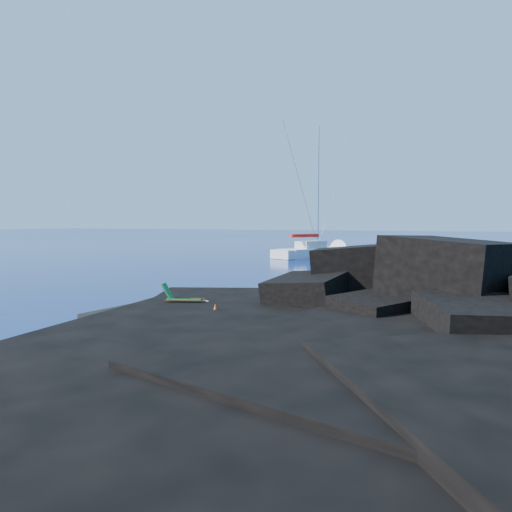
{
  "coord_description": "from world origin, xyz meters",
  "views": [
    {
      "loc": [
        14.71,
        -16.96,
        4.06
      ],
      "look_at": [
        2.4,
        9.78,
        2.0
      ],
      "focal_mm": 35.0,
      "sensor_mm": 36.0,
      "label": 1
    }
  ],
  "objects": [
    {
      "name": "towel",
      "position": [
        3.45,
        1.47,
        0.38
      ],
      "size": [
        2.27,
        1.3,
        0.06
      ],
      "primitive_type": "cube",
      "rotation": [
        0.0,
        0.0,
        -0.13
      ],
      "color": "silver",
      "rests_on": "beach"
    },
    {
      "name": "ground",
      "position": [
        0.0,
        0.0,
        0.0
      ],
      "size": [
        400.0,
        400.0,
        0.0
      ],
      "primitive_type": "plane",
      "color": "#04053F",
      "rests_on": "ground"
    },
    {
      "name": "headland",
      "position": [
        13.0,
        3.0,
        0.0
      ],
      "size": [
        24.0,
        24.0,
        3.6
      ],
      "primitive_type": null,
      "color": "black",
      "rests_on": "ground"
    },
    {
      "name": "sunbather",
      "position": [
        3.45,
        1.47,
        0.54
      ],
      "size": [
        2.06,
        0.75,
        0.27
      ],
      "primitive_type": null,
      "rotation": [
        0.0,
        0.0,
        -0.13
      ],
      "color": "tan",
      "rests_on": "towel"
    },
    {
      "name": "surf_foam",
      "position": [
        5.0,
        5.0,
        0.0
      ],
      "size": [
        10.0,
        8.0,
        0.06
      ],
      "primitive_type": null,
      "color": "white",
      "rests_on": "ground"
    },
    {
      "name": "deck_chair",
      "position": [
        3.1,
        0.98,
        0.93
      ],
      "size": [
        1.84,
        1.3,
        1.16
      ],
      "primitive_type": null,
      "rotation": [
        0.0,
        0.0,
        0.38
      ],
      "color": "#186C32",
      "rests_on": "beach"
    },
    {
      "name": "sailboat",
      "position": [
        -2.88,
        37.09,
        0.0
      ],
      "size": [
        8.4,
        14.18,
        14.87
      ],
      "primitive_type": null,
      "rotation": [
        0.0,
        0.0,
        -0.41
      ],
      "color": "silver",
      "rests_on": "ground"
    },
    {
      "name": "marker_cone",
      "position": [
        5.23,
        -0.16,
        0.59
      ],
      "size": [
        0.4,
        0.4,
        0.49
      ],
      "primitive_type": "cone",
      "rotation": [
        0.0,
        0.0,
        0.31
      ],
      "color": "#FE550D",
      "rests_on": "beach"
    },
    {
      "name": "beach",
      "position": [
        4.5,
        0.5,
        0.0
      ],
      "size": [
        9.08,
        6.86,
        0.7
      ],
      "primitive_type": "cube",
      "rotation": [
        0.0,
        0.0,
        -0.1
      ],
      "color": "black",
      "rests_on": "ground"
    }
  ]
}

